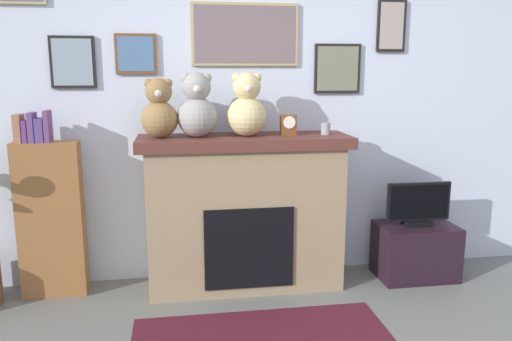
{
  "coord_description": "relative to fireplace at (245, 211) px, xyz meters",
  "views": [
    {
      "loc": [
        -0.52,
        -1.9,
        1.62
      ],
      "look_at": [
        0.04,
        1.7,
        0.89
      ],
      "focal_mm": 35.33,
      "sensor_mm": 36.0,
      "label": 1
    }
  ],
  "objects": [
    {
      "name": "back_wall",
      "position": [
        0.05,
        0.3,
        0.73
      ],
      "size": [
        5.2,
        0.15,
        2.6
      ],
      "color": "silver",
      "rests_on": "ground_plane"
    },
    {
      "name": "mantel_clock",
      "position": [
        0.32,
        -0.02,
        0.64
      ],
      "size": [
        0.11,
        0.08,
        0.15
      ],
      "color": "brown",
      "rests_on": "fireplace"
    },
    {
      "name": "teddy_bear_brown",
      "position": [
        -0.34,
        -0.02,
        0.77
      ],
      "size": [
        0.28,
        0.28,
        0.46
      ],
      "color": "gray",
      "rests_on": "fireplace"
    },
    {
      "name": "television",
      "position": [
        1.35,
        -0.06,
        0.01
      ],
      "size": [
        0.51,
        0.14,
        0.34
      ],
      "color": "black",
      "rests_on": "tv_stand"
    },
    {
      "name": "teddy_bear_cream",
      "position": [
        -0.6,
        -0.02,
        0.76
      ],
      "size": [
        0.26,
        0.26,
        0.42
      ],
      "color": "olive",
      "rests_on": "fireplace"
    },
    {
      "name": "candle_jar",
      "position": [
        0.61,
        -0.02,
        0.61
      ],
      "size": [
        0.07,
        0.07,
        0.09
      ],
      "primitive_type": "cylinder",
      "color": "gray",
      "rests_on": "fireplace"
    },
    {
      "name": "tv_stand",
      "position": [
        1.35,
        -0.06,
        -0.37
      ],
      "size": [
        0.6,
        0.4,
        0.43
      ],
      "primitive_type": "cube",
      "color": "black",
      "rests_on": "ground_plane"
    },
    {
      "name": "teddy_bear_grey",
      "position": [
        0.02,
        -0.02,
        0.77
      ],
      "size": [
        0.28,
        0.28,
        0.46
      ],
      "color": "#D2BD82",
      "rests_on": "fireplace"
    },
    {
      "name": "fireplace",
      "position": [
        0.0,
        0.0,
        0.0
      ],
      "size": [
        1.54,
        0.54,
        1.15
      ],
      "color": "#8F7759",
      "rests_on": "ground_plane"
    },
    {
      "name": "bookshelf",
      "position": [
        -1.4,
        0.04,
        0.02
      ],
      "size": [
        0.45,
        0.16,
        1.35
      ],
      "color": "brown",
      "rests_on": "ground_plane"
    }
  ]
}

